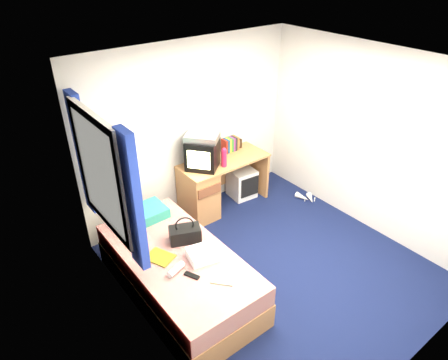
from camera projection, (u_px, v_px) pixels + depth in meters
ground at (273, 266)px, 4.83m from camera, size 3.40×3.40×0.00m
room_shell at (282, 161)px, 4.08m from camera, size 3.40×3.40×3.40m
bed at (179, 273)px, 4.36m from camera, size 1.01×2.00×0.54m
pillow at (142, 215)px, 4.72m from camera, size 0.57×0.37×0.12m
desk at (208, 187)px, 5.63m from camera, size 1.30×0.55×0.75m
storage_cube at (242, 183)px, 6.08m from camera, size 0.39×0.39×0.45m
crt_tv at (202, 154)px, 5.31m from camera, size 0.55×0.55×0.40m
vcr at (202, 137)px, 5.19m from camera, size 0.51×0.52×0.08m
book_row at (230, 144)px, 5.80m from camera, size 0.24×0.13×0.20m
picture_frame at (238, 143)px, 5.92m from camera, size 0.05×0.12×0.14m
pink_water_bottle at (224, 158)px, 5.38m from camera, size 0.10×0.10×0.24m
aerosol_can at (213, 155)px, 5.52m from camera, size 0.06×0.06×0.20m
handbag at (185, 234)px, 4.37m from camera, size 0.39×0.31×0.31m
towel at (203, 254)px, 4.14m from camera, size 0.36×0.32×0.10m
magazine at (160, 257)px, 4.16m from camera, size 0.30×0.34×0.01m
water_bottle at (176, 269)px, 3.97m from camera, size 0.21×0.13×0.07m
colour_swatch_fan at (222, 282)px, 3.86m from camera, size 0.19×0.20×0.01m
remote_control at (192, 275)px, 3.93m from camera, size 0.11×0.17×0.02m
window_assembly at (104, 175)px, 3.90m from camera, size 0.11×1.42×1.40m
white_heels at (306, 198)px, 6.05m from camera, size 0.23×0.34×0.09m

